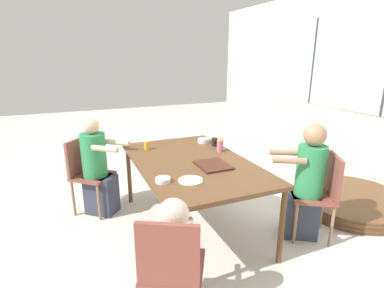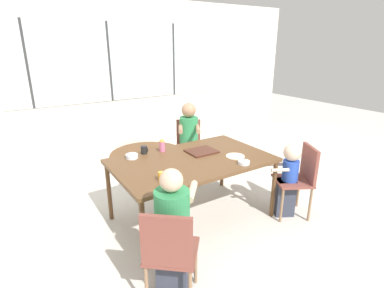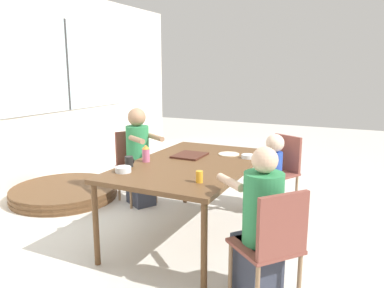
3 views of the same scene
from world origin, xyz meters
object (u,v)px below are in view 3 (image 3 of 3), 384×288
Objects in this scene: chair_for_toddler at (282,166)px; person_woman_green_shirt at (259,232)px; chair_for_man_blue_shirt at (133,159)px; folded_table_stack at (64,192)px; coffee_mug at (129,161)px; bowl_cereal at (123,169)px; bowl_white_shallow at (248,156)px; sippy_cup at (146,153)px; person_toddler at (273,172)px; juice_glass at (199,177)px; chair_for_woman_green_shirt at (273,240)px; person_man_blue_shirt at (139,160)px.

chair_for_toddler is 1.89m from person_woman_green_shirt.
folded_table_stack is at bearing -38.26° from chair_for_man_blue_shirt.
bowl_cereal is at bearing -160.86° from coffee_mug.
bowl_white_shallow is at bearing 61.27° from person_woman_green_shirt.
sippy_cup is at bearing 71.09° from chair_for_man_blue_shirt.
person_toddler is 6.65× the size of bowl_cereal.
person_toddler reaches higher than juice_glass.
person_toddler is at bearing -30.83° from bowl_cereal.
folded_table_stack is (1.15, 2.97, -0.45)m from chair_for_woman_green_shirt.
chair_for_toddler is at bearing 139.58° from person_man_blue_shirt.
juice_glass reaches higher than bowl_cereal.
person_woman_green_shirt is at bearing 126.20° from chair_for_toddler.
person_toddler is 0.70m from bowl_white_shallow.
person_toddler is (0.36, -1.68, -0.06)m from chair_for_man_blue_shirt.
bowl_white_shallow is (-0.18, -1.42, 0.23)m from person_man_blue_shirt.
coffee_mug is 0.07× the size of folded_table_stack.
sippy_cup is at bearing 67.90° from person_man_blue_shirt.
chair_for_man_blue_shirt is 1.82m from chair_for_toddler.
person_woman_green_shirt is at bearing -110.13° from folded_table_stack.
chair_for_woman_green_shirt is 9.12× the size of coffee_mug.
bowl_white_shallow is at bearing 104.37° from chair_for_toddler.
person_toddler reaches higher than coffee_mug.
sippy_cup is 0.41m from bowl_cereal.
person_man_blue_shirt reaches higher than sippy_cup.
person_woman_green_shirt is 3.07m from folded_table_stack.
folded_table_stack is (-0.26, 0.99, -0.48)m from person_man_blue_shirt.
chair_for_woman_green_shirt is 0.16m from person_woman_green_shirt.
person_woman_green_shirt reaches higher than folded_table_stack.
bowl_white_shallow is (-0.61, 0.12, 0.31)m from person_toddler.
sippy_cup reaches higher than chair_for_toddler.
sippy_cup is 1.31× the size of bowl_white_shallow.
chair_for_man_blue_shirt is 1.13m from sippy_cup.
juice_glass is at bearing 107.36° from chair_for_woman_green_shirt.
chair_for_toddler is at bearing -72.34° from folded_table_stack.
person_woman_green_shirt is (-1.87, -0.25, -0.01)m from chair_for_toddler.
person_man_blue_shirt is at bearing 82.91° from bowl_white_shallow.
juice_glass is 2.57m from folded_table_stack.
chair_for_toddler is at bearing -30.66° from bowl_cereal.
chair_for_toddler reaches higher than coffee_mug.
sippy_cup is at bearing 104.67° from chair_for_woman_green_shirt.
coffee_mug is at bearing 62.92° from chair_for_man_blue_shirt.
person_woman_green_shirt is 11.82× the size of coffee_mug.
chair_for_toddler reaches higher than bowl_white_shallow.
coffee_mug reaches higher than bowl_white_shallow.
sippy_cup is (-1.31, 1.03, 0.32)m from chair_for_toddler.
person_man_blue_shirt reaches higher than folded_table_stack.
person_woman_green_shirt is 1.24× the size of person_toddler.
bowl_white_shallow is 0.10× the size of folded_table_stack.
bowl_cereal is 0.10× the size of folded_table_stack.
chair_for_man_blue_shirt is 0.16m from person_man_blue_shirt.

